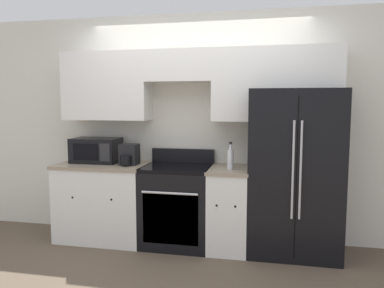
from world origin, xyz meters
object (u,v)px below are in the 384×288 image
(oven_range, at_px, (177,205))
(microwave, at_px, (96,150))
(refrigerator, at_px, (294,172))
(bottle, at_px, (230,158))

(oven_range, xyz_separation_m, microwave, (-1.00, 0.08, 0.58))
(refrigerator, relative_size, microwave, 3.20)
(refrigerator, relative_size, bottle, 5.96)
(microwave, bearing_deg, oven_range, -4.32)
(oven_range, relative_size, microwave, 1.95)
(refrigerator, bearing_deg, oven_range, -178.12)
(oven_range, distance_m, microwave, 1.16)
(bottle, bearing_deg, refrigerator, 9.86)
(refrigerator, height_order, bottle, refrigerator)
(microwave, height_order, bottle, bottle)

